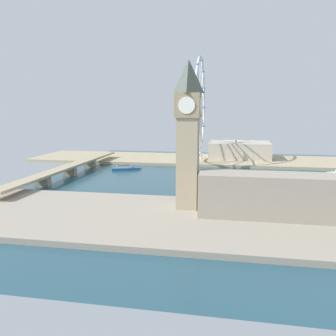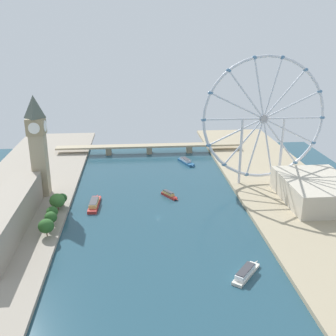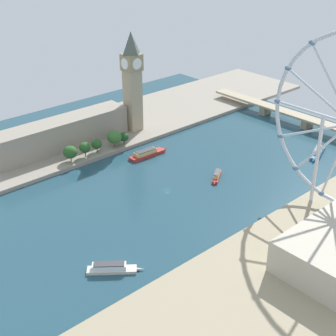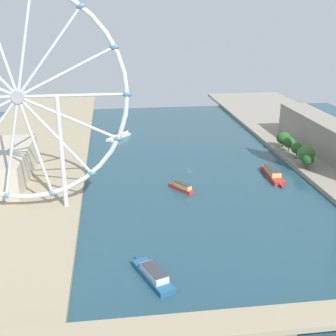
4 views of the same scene
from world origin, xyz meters
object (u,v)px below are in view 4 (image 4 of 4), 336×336
(parliament_block, at_px, (323,134))
(tour_boat_3, at_px, (153,274))
(ferris_wheel, at_px, (18,98))
(tour_boat_2, at_px, (273,174))
(tour_boat_1, at_px, (181,187))
(tour_boat_0, at_px, (119,135))
(river_bridge, at_px, (282,322))

(parliament_block, bearing_deg, tour_boat_3, 45.86)
(ferris_wheel, xyz_separation_m, tour_boat_2, (-147.98, -33.84, -60.08))
(parliament_block, bearing_deg, tour_boat_1, 26.46)
(tour_boat_1, xyz_separation_m, tour_boat_3, (26.30, 89.70, 0.01))
(tour_boat_0, xyz_separation_m, tour_boat_1, (-34.75, 120.08, -0.19))
(tour_boat_2, distance_m, tour_boat_3, 136.42)
(river_bridge, distance_m, tour_boat_3, 56.37)
(tour_boat_2, bearing_deg, ferris_wheel, -74.35)
(ferris_wheel, height_order, tour_boat_3, ferris_wheel)
(parliament_block, bearing_deg, ferris_wheel, 21.23)
(tour_boat_0, bearing_deg, ferris_wheel, 19.55)
(parliament_block, bearing_deg, tour_boat_2, 39.40)
(river_bridge, relative_size, tour_boat_1, 11.04)
(river_bridge, relative_size, tour_boat_0, 7.94)
(parliament_block, distance_m, tour_boat_3, 206.83)
(tour_boat_3, bearing_deg, ferris_wheel, 19.11)
(parliament_block, height_order, tour_boat_1, parliament_block)
(tour_boat_0, height_order, tour_boat_2, tour_boat_2)
(ferris_wheel, height_order, river_bridge, ferris_wheel)
(parliament_block, bearing_deg, tour_boat_0, -22.04)
(parliament_block, relative_size, tour_boat_1, 6.14)
(parliament_block, distance_m, tour_boat_0, 164.68)
(ferris_wheel, distance_m, tour_boat_1, 106.32)
(tour_boat_0, relative_size, tour_boat_1, 1.39)
(river_bridge, height_order, tour_boat_2, river_bridge)
(tour_boat_2, xyz_separation_m, tour_boat_3, (89.13, 103.28, -0.27))
(tour_boat_2, bearing_deg, tour_boat_3, -38.02)
(tour_boat_3, bearing_deg, parliament_block, -65.30)
(tour_boat_0, distance_m, tour_boat_2, 144.44)
(river_bridge, xyz_separation_m, tour_boat_0, (46.59, -250.90, -5.40))
(tour_boat_1, height_order, tour_boat_3, tour_boat_3)
(river_bridge, distance_m, tour_boat_0, 255.25)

